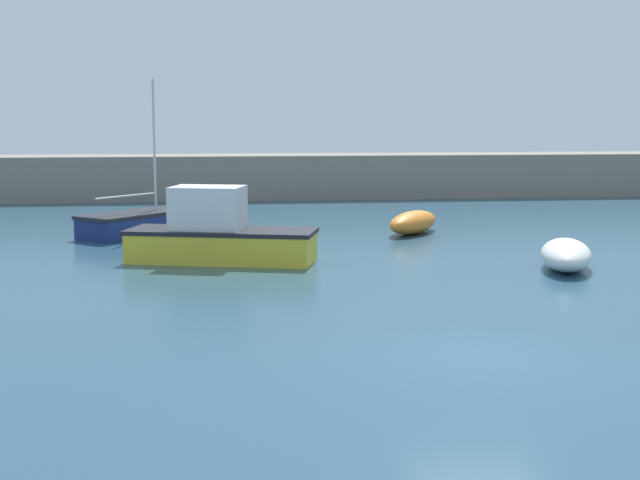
{
  "coord_description": "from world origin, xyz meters",
  "views": [
    {
      "loc": [
        -4.64,
        -14.76,
        4.22
      ],
      "look_at": [
        -1.93,
        7.8,
        0.99
      ],
      "focal_mm": 50.0,
      "sensor_mm": 36.0,
      "label": 1
    }
  ],
  "objects_px": {
    "motorboat_with_cabin": "(218,235)",
    "open_tender_yellow": "(413,222)",
    "rowboat_blue_near": "(566,254)",
    "sailboat_tall_mast": "(156,221)"
  },
  "relations": [
    {
      "from": "motorboat_with_cabin",
      "to": "open_tender_yellow",
      "type": "relative_size",
      "value": 1.72
    },
    {
      "from": "rowboat_blue_near",
      "to": "motorboat_with_cabin",
      "type": "height_order",
      "value": "motorboat_with_cabin"
    },
    {
      "from": "motorboat_with_cabin",
      "to": "open_tender_yellow",
      "type": "xyz_separation_m",
      "value": [
        6.93,
        5.29,
        -0.38
      ]
    },
    {
      "from": "motorboat_with_cabin",
      "to": "rowboat_blue_near",
      "type": "bearing_deg",
      "value": 1.38
    },
    {
      "from": "rowboat_blue_near",
      "to": "motorboat_with_cabin",
      "type": "relative_size",
      "value": 0.64
    },
    {
      "from": "motorboat_with_cabin",
      "to": "open_tender_yellow",
      "type": "distance_m",
      "value": 8.73
    },
    {
      "from": "open_tender_yellow",
      "to": "sailboat_tall_mast",
      "type": "bearing_deg",
      "value": 116.96
    },
    {
      "from": "sailboat_tall_mast",
      "to": "open_tender_yellow",
      "type": "relative_size",
      "value": 1.73
    },
    {
      "from": "rowboat_blue_near",
      "to": "motorboat_with_cabin",
      "type": "bearing_deg",
      "value": -84.19
    },
    {
      "from": "rowboat_blue_near",
      "to": "motorboat_with_cabin",
      "type": "distance_m",
      "value": 9.76
    }
  ]
}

